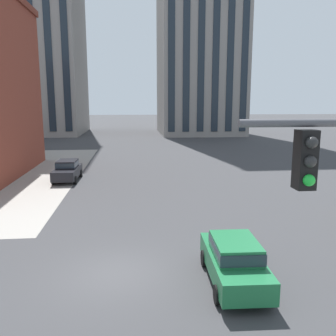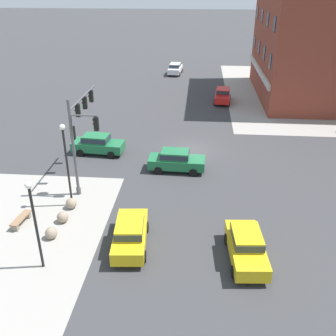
{
  "view_description": "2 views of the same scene",
  "coord_description": "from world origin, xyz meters",
  "px_view_note": "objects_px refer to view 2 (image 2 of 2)",
  "views": [
    {
      "loc": [
        0.72,
        -12.87,
        6.48
      ],
      "look_at": [
        2.7,
        7.25,
        2.7
      ],
      "focal_mm": 38.49,
      "sensor_mm": 36.0,
      "label": 1
    },
    {
      "loc": [
        31.5,
        0.48,
        13.89
      ],
      "look_at": [
        8.51,
        -1.43,
        2.32
      ],
      "focal_mm": 41.16,
      "sensor_mm": 36.0,
      "label": 2
    }
  ],
  "objects_px": {
    "bollard_sphere_curb_a": "(71,203)",
    "car_cross_westbound": "(176,160)",
    "bench_near_signal": "(21,219)",
    "car_main_northbound_far": "(246,245)",
    "car_parked_curb": "(223,95)",
    "traffic_signal_main": "(81,127)",
    "street_lamp_mid_sidewalk": "(34,215)",
    "street_lamp_corner_near": "(66,157)",
    "car_main_northbound_near": "(175,68)",
    "car_main_southbound_far": "(98,144)",
    "car_main_mid": "(130,233)",
    "bollard_sphere_curb_c": "(51,233)",
    "bollard_sphere_curb_b": "(63,217)"
  },
  "relations": [
    {
      "from": "car_cross_westbound",
      "to": "bollard_sphere_curb_a",
      "type": "bearing_deg",
      "value": -47.09
    },
    {
      "from": "traffic_signal_main",
      "to": "car_main_northbound_near",
      "type": "distance_m",
      "value": 36.56
    },
    {
      "from": "bollard_sphere_curb_a",
      "to": "car_cross_westbound",
      "type": "bearing_deg",
      "value": 132.91
    },
    {
      "from": "bollard_sphere_curb_b",
      "to": "car_parked_curb",
      "type": "xyz_separation_m",
      "value": [
        -26.64,
        11.07,
        0.56
      ]
    },
    {
      "from": "bollard_sphere_curb_a",
      "to": "street_lamp_mid_sidewalk",
      "type": "relative_size",
      "value": 0.14
    },
    {
      "from": "traffic_signal_main",
      "to": "car_main_southbound_far",
      "type": "distance_m",
      "value": 6.68
    },
    {
      "from": "bollard_sphere_curb_a",
      "to": "car_main_southbound_far",
      "type": "distance_m",
      "value": 8.86
    },
    {
      "from": "bollard_sphere_curb_b",
      "to": "bollard_sphere_curb_a",
      "type": "bearing_deg",
      "value": 178.91
    },
    {
      "from": "car_main_northbound_far",
      "to": "car_main_mid",
      "type": "relative_size",
      "value": 1.0
    },
    {
      "from": "car_main_northbound_far",
      "to": "car_parked_curb",
      "type": "bearing_deg",
      "value": 179.97
    },
    {
      "from": "bollard_sphere_curb_b",
      "to": "car_cross_westbound",
      "type": "relative_size",
      "value": 0.16
    },
    {
      "from": "street_lamp_corner_near",
      "to": "car_main_southbound_far",
      "type": "xyz_separation_m",
      "value": [
        -8.46,
        -0.32,
        -2.68
      ]
    },
    {
      "from": "traffic_signal_main",
      "to": "street_lamp_mid_sidewalk",
      "type": "distance_m",
      "value": 9.1
    },
    {
      "from": "bench_near_signal",
      "to": "car_main_southbound_far",
      "type": "height_order",
      "value": "car_main_southbound_far"
    },
    {
      "from": "bollard_sphere_curb_a",
      "to": "car_main_northbound_far",
      "type": "relative_size",
      "value": 0.16
    },
    {
      "from": "street_lamp_corner_near",
      "to": "car_main_northbound_far",
      "type": "bearing_deg",
      "value": 67.49
    },
    {
      "from": "traffic_signal_main",
      "to": "car_main_northbound_far",
      "type": "relative_size",
      "value": 1.53
    },
    {
      "from": "bench_near_signal",
      "to": "car_cross_westbound",
      "type": "relative_size",
      "value": 0.41
    },
    {
      "from": "bollard_sphere_curb_a",
      "to": "car_main_southbound_far",
      "type": "height_order",
      "value": "car_main_southbound_far"
    },
    {
      "from": "bench_near_signal",
      "to": "car_main_mid",
      "type": "height_order",
      "value": "car_main_mid"
    },
    {
      "from": "car_main_southbound_far",
      "to": "car_main_mid",
      "type": "xyz_separation_m",
      "value": [
        12.48,
        5.0,
        0.0
      ]
    },
    {
      "from": "bench_near_signal",
      "to": "street_lamp_mid_sidewalk",
      "type": "height_order",
      "value": "street_lamp_mid_sidewalk"
    },
    {
      "from": "traffic_signal_main",
      "to": "street_lamp_corner_near",
      "type": "bearing_deg",
      "value": -3.92
    },
    {
      "from": "bollard_sphere_curb_a",
      "to": "car_main_northbound_far",
      "type": "bearing_deg",
      "value": 69.03
    },
    {
      "from": "bench_near_signal",
      "to": "street_lamp_corner_near",
      "type": "xyz_separation_m",
      "value": [
        -2.42,
        2.48,
        3.27
      ]
    },
    {
      "from": "bollard_sphere_curb_a",
      "to": "car_main_northbound_near",
      "type": "bearing_deg",
      "value": 173.76
    },
    {
      "from": "car_cross_westbound",
      "to": "bollard_sphere_curb_c",
      "type": "bearing_deg",
      "value": -35.59
    },
    {
      "from": "bollard_sphere_curb_a",
      "to": "car_main_northbound_near",
      "type": "xyz_separation_m",
      "value": [
        -39.39,
        4.3,
        0.56
      ]
    },
    {
      "from": "street_lamp_mid_sidewalk",
      "to": "car_main_northbound_near",
      "type": "distance_m",
      "value": 45.38
    },
    {
      "from": "car_main_northbound_far",
      "to": "car_cross_westbound",
      "type": "bearing_deg",
      "value": -156.76
    },
    {
      "from": "bollard_sphere_curb_a",
      "to": "car_main_mid",
      "type": "distance_m",
      "value": 5.91
    },
    {
      "from": "bollard_sphere_curb_a",
      "to": "bench_near_signal",
      "type": "xyz_separation_m",
      "value": [
        2.05,
        -2.55,
        -0.03
      ]
    },
    {
      "from": "car_parked_curb",
      "to": "street_lamp_corner_near",
      "type": "bearing_deg",
      "value": -24.27
    },
    {
      "from": "street_lamp_corner_near",
      "to": "bollard_sphere_curb_a",
      "type": "bearing_deg",
      "value": 10.81
    },
    {
      "from": "car_main_northbound_far",
      "to": "car_parked_curb",
      "type": "relative_size",
      "value": 1.0
    },
    {
      "from": "traffic_signal_main",
      "to": "street_lamp_corner_near",
      "type": "xyz_separation_m",
      "value": [
        2.88,
        -0.2,
        -0.95
      ]
    },
    {
      "from": "car_cross_westbound",
      "to": "car_parked_curb",
      "type": "height_order",
      "value": "same"
    },
    {
      "from": "street_lamp_mid_sidewalk",
      "to": "car_main_southbound_far",
      "type": "distance_m",
      "value": 14.78
    },
    {
      "from": "car_cross_westbound",
      "to": "car_main_mid",
      "type": "xyz_separation_m",
      "value": [
        9.77,
        -1.97,
        0.0
      ]
    },
    {
      "from": "street_lamp_corner_near",
      "to": "car_main_northbound_near",
      "type": "relative_size",
      "value": 1.28
    },
    {
      "from": "car_main_northbound_far",
      "to": "bollard_sphere_curb_c",
      "type": "bearing_deg",
      "value": -94.72
    },
    {
      "from": "traffic_signal_main",
      "to": "car_main_northbound_near",
      "type": "relative_size",
      "value": 1.52
    },
    {
      "from": "car_parked_curb",
      "to": "bench_near_signal",
      "type": "bearing_deg",
      "value": -26.66
    },
    {
      "from": "car_cross_westbound",
      "to": "car_main_mid",
      "type": "relative_size",
      "value": 0.98
    },
    {
      "from": "car_main_northbound_far",
      "to": "bollard_sphere_curb_a",
      "type": "bearing_deg",
      "value": -110.97
    },
    {
      "from": "bench_near_signal",
      "to": "car_main_northbound_far",
      "type": "height_order",
      "value": "car_main_northbound_far"
    },
    {
      "from": "street_lamp_mid_sidewalk",
      "to": "bollard_sphere_curb_a",
      "type": "bearing_deg",
      "value": -177.45
    },
    {
      "from": "traffic_signal_main",
      "to": "car_main_northbound_far",
      "type": "bearing_deg",
      "value": 55.54
    },
    {
      "from": "bollard_sphere_curb_a",
      "to": "street_lamp_corner_near",
      "type": "xyz_separation_m",
      "value": [
        -0.37,
        -0.07,
        3.23
      ]
    },
    {
      "from": "bollard_sphere_curb_a",
      "to": "car_main_southbound_far",
      "type": "relative_size",
      "value": 0.16
    }
  ]
}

